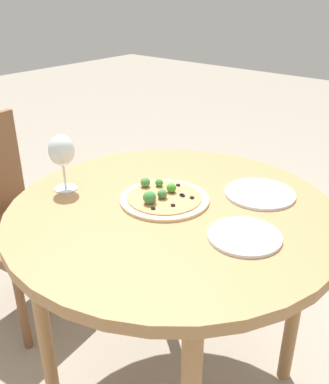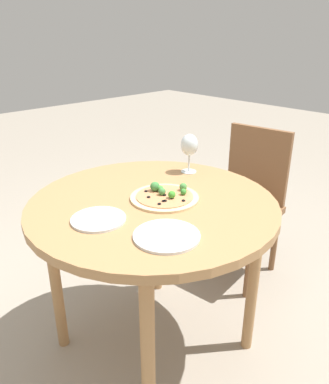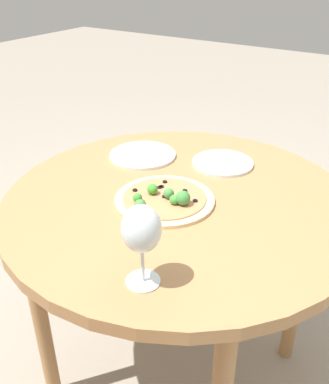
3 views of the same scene
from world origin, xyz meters
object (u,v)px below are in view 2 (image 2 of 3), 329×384
Objects in this scene: wine_glass at (189,146)px; plate_far at (167,236)px; chair at (246,199)px; pizza at (165,196)px; plate_near at (98,219)px.

wine_glass is 0.83× the size of plate_far.
chair is at bearing 176.80° from wine_glass.
pizza is 1.49× the size of wine_glass.
plate_far is at bearing -77.69° from chair.
pizza is at bearing -132.96° from plate_far.
wine_glass is at bearing -169.17° from plate_near.
plate_far is at bearing 35.96° from wine_glass.
pizza is at bearing 25.53° from wine_glass.
wine_glass reaches higher than chair.
pizza is (0.79, 0.12, 0.30)m from chair.
chair is 1.14m from plate_near.
chair is 1.10m from plate_far.
plate_near is (0.31, -0.03, -0.01)m from pizza.
pizza is 1.41× the size of plate_near.
plate_far is (0.52, 0.37, -0.13)m from wine_glass.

